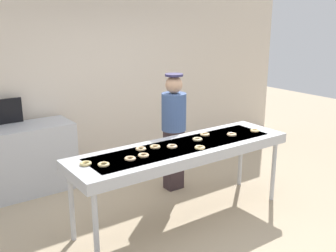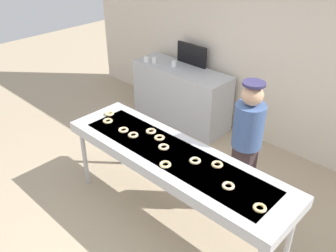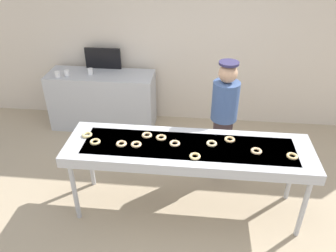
{
  "view_description": "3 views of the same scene",
  "coord_description": "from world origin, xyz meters",
  "px_view_note": "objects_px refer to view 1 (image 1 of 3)",
  "views": [
    {
      "loc": [
        -2.64,
        -3.43,
        2.38
      ],
      "look_at": [
        -0.12,
        0.14,
        1.15
      ],
      "focal_mm": 42.08,
      "sensor_mm": 36.0,
      "label": 1
    },
    {
      "loc": [
        2.11,
        -2.3,
        3.12
      ],
      "look_at": [
        -0.16,
        0.08,
        1.17
      ],
      "focal_mm": 38.46,
      "sensor_mm": 36.0,
      "label": 2
    },
    {
      "loc": [
        0.09,
        -3.04,
        3.05
      ],
      "look_at": [
        -0.23,
        -0.02,
        1.18
      ],
      "focal_mm": 35.72,
      "sensor_mm": 36.0,
      "label": 3
    }
  ],
  "objects_px": {
    "plain_donut_0": "(130,159)",
    "plain_donut_2": "(232,134)",
    "plain_donut_3": "(255,131)",
    "prep_counter": "(9,163)",
    "plain_donut_6": "(155,147)",
    "plain_donut_8": "(86,163)",
    "plain_donut_5": "(200,148)",
    "plain_donut_9": "(143,155)",
    "plain_donut_10": "(205,134)",
    "plain_donut_7": "(172,146)",
    "plain_donut_1": "(104,164)",
    "plain_donut_11": "(141,149)",
    "worker_baker": "(174,125)",
    "fryer_conveyor": "(183,151)",
    "plain_donut_4": "(197,139)"
  },
  "relations": [
    {
      "from": "plain_donut_0",
      "to": "plain_donut_2",
      "type": "relative_size",
      "value": 1.0
    },
    {
      "from": "plain_donut_3",
      "to": "prep_counter",
      "type": "distance_m",
      "value": 3.29
    },
    {
      "from": "plain_donut_0",
      "to": "plain_donut_6",
      "type": "distance_m",
      "value": 0.46
    },
    {
      "from": "plain_donut_8",
      "to": "plain_donut_5",
      "type": "bearing_deg",
      "value": -12.75
    },
    {
      "from": "plain_donut_8",
      "to": "plain_donut_9",
      "type": "xyz_separation_m",
      "value": [
        0.6,
        -0.13,
        0.0
      ]
    },
    {
      "from": "plain_donut_8",
      "to": "prep_counter",
      "type": "height_order",
      "value": "plain_donut_8"
    },
    {
      "from": "plain_donut_3",
      "to": "plain_donut_10",
      "type": "xyz_separation_m",
      "value": [
        -0.64,
        0.25,
        0.0
      ]
    },
    {
      "from": "plain_donut_7",
      "to": "plain_donut_10",
      "type": "distance_m",
      "value": 0.63
    },
    {
      "from": "plain_donut_1",
      "to": "plain_donut_11",
      "type": "bearing_deg",
      "value": 19.27
    },
    {
      "from": "plain_donut_11",
      "to": "prep_counter",
      "type": "relative_size",
      "value": 0.07
    },
    {
      "from": "plain_donut_0",
      "to": "plain_donut_8",
      "type": "bearing_deg",
      "value": 162.4
    },
    {
      "from": "plain_donut_2",
      "to": "worker_baker",
      "type": "xyz_separation_m",
      "value": [
        -0.31,
        0.8,
        -0.01
      ]
    },
    {
      "from": "fryer_conveyor",
      "to": "plain_donut_3",
      "type": "distance_m",
      "value": 1.1
    },
    {
      "from": "fryer_conveyor",
      "to": "plain_donut_8",
      "type": "bearing_deg",
      "value": 176.2
    },
    {
      "from": "plain_donut_4",
      "to": "plain_donut_5",
      "type": "xyz_separation_m",
      "value": [
        -0.18,
        -0.26,
        0.0
      ]
    },
    {
      "from": "plain_donut_0",
      "to": "plain_donut_10",
      "type": "bearing_deg",
      "value": 10.05
    },
    {
      "from": "fryer_conveyor",
      "to": "plain_donut_2",
      "type": "distance_m",
      "value": 0.74
    },
    {
      "from": "plain_donut_11",
      "to": "plain_donut_1",
      "type": "bearing_deg",
      "value": -160.73
    },
    {
      "from": "plain_donut_6",
      "to": "plain_donut_10",
      "type": "bearing_deg",
      "value": 3.17
    },
    {
      "from": "plain_donut_0",
      "to": "plain_donut_8",
      "type": "xyz_separation_m",
      "value": [
        -0.44,
        0.14,
        0.0
      ]
    },
    {
      "from": "plain_donut_5",
      "to": "plain_donut_6",
      "type": "distance_m",
      "value": 0.51
    },
    {
      "from": "plain_donut_0",
      "to": "worker_baker",
      "type": "relative_size",
      "value": 0.07
    },
    {
      "from": "plain_donut_2",
      "to": "plain_donut_5",
      "type": "height_order",
      "value": "same"
    },
    {
      "from": "plain_donut_5",
      "to": "plain_donut_9",
      "type": "height_order",
      "value": "same"
    },
    {
      "from": "plain_donut_6",
      "to": "worker_baker",
      "type": "distance_m",
      "value": 0.98
    },
    {
      "from": "prep_counter",
      "to": "fryer_conveyor",
      "type": "bearing_deg",
      "value": -50.38
    },
    {
      "from": "plain_donut_4",
      "to": "plain_donut_3",
      "type": "bearing_deg",
      "value": -9.78
    },
    {
      "from": "fryer_conveyor",
      "to": "plain_donut_5",
      "type": "height_order",
      "value": "plain_donut_5"
    },
    {
      "from": "plain_donut_5",
      "to": "plain_donut_10",
      "type": "height_order",
      "value": "same"
    },
    {
      "from": "plain_donut_0",
      "to": "plain_donut_5",
      "type": "distance_m",
      "value": 0.83
    },
    {
      "from": "plain_donut_1",
      "to": "plain_donut_6",
      "type": "xyz_separation_m",
      "value": [
        0.72,
        0.16,
        0.0
      ]
    },
    {
      "from": "plain_donut_6",
      "to": "plain_donut_9",
      "type": "bearing_deg",
      "value": -147.41
    },
    {
      "from": "plain_donut_3",
      "to": "plain_donut_4",
      "type": "xyz_separation_m",
      "value": [
        -0.84,
        0.15,
        0.0
      ]
    },
    {
      "from": "fryer_conveyor",
      "to": "plain_donut_11",
      "type": "relative_size",
      "value": 22.93
    },
    {
      "from": "plain_donut_0",
      "to": "plain_donut_3",
      "type": "xyz_separation_m",
      "value": [
        1.84,
        -0.04,
        0.0
      ]
    },
    {
      "from": "plain_donut_1",
      "to": "plain_donut_4",
      "type": "relative_size",
      "value": 1.0
    },
    {
      "from": "plain_donut_5",
      "to": "plain_donut_11",
      "type": "height_order",
      "value": "same"
    },
    {
      "from": "plain_donut_7",
      "to": "plain_donut_5",
      "type": "bearing_deg",
      "value": -42.8
    },
    {
      "from": "plain_donut_5",
      "to": "plain_donut_8",
      "type": "distance_m",
      "value": 1.29
    },
    {
      "from": "plain_donut_0",
      "to": "plain_donut_3",
      "type": "height_order",
      "value": "same"
    },
    {
      "from": "plain_donut_0",
      "to": "plain_donut_10",
      "type": "distance_m",
      "value": 1.22
    },
    {
      "from": "plain_donut_0",
      "to": "plain_donut_8",
      "type": "distance_m",
      "value": 0.46
    },
    {
      "from": "plain_donut_9",
      "to": "plain_donut_10",
      "type": "height_order",
      "value": "same"
    },
    {
      "from": "plain_donut_0",
      "to": "prep_counter",
      "type": "height_order",
      "value": "plain_donut_0"
    },
    {
      "from": "plain_donut_10",
      "to": "plain_donut_11",
      "type": "xyz_separation_m",
      "value": [
        -0.95,
        -0.01,
        0.0
      ]
    },
    {
      "from": "fryer_conveyor",
      "to": "plain_donut_4",
      "type": "xyz_separation_m",
      "value": [
        0.25,
        0.05,
        0.08
      ]
    },
    {
      "from": "plain_donut_1",
      "to": "plain_donut_8",
      "type": "height_order",
      "value": "same"
    },
    {
      "from": "plain_donut_10",
      "to": "plain_donut_7",
      "type": "bearing_deg",
      "value": -166.7
    },
    {
      "from": "plain_donut_5",
      "to": "plain_donut_1",
      "type": "bearing_deg",
      "value": 172.17
    },
    {
      "from": "plain_donut_5",
      "to": "plain_donut_10",
      "type": "distance_m",
      "value": 0.52
    }
  ]
}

